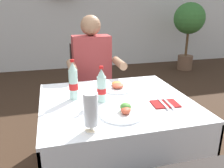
{
  "coord_description": "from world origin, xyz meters",
  "views": [
    {
      "loc": [
        -0.45,
        -1.31,
        1.35
      ],
      "look_at": [
        -0.05,
        0.2,
        0.81
      ],
      "focal_mm": 37.38,
      "sensor_mm": 36.0,
      "label": 1
    }
  ],
  "objects": [
    {
      "name": "beer_glass_left",
      "position": [
        -0.28,
        -0.26,
        0.84
      ],
      "size": [
        0.07,
        0.07,
        0.21
      ],
      "color": "white",
      "rests_on": "main_dining_table"
    },
    {
      "name": "napkin_cutlery_set",
      "position": [
        0.24,
        -0.06,
        0.74
      ],
      "size": [
        0.18,
        0.19,
        0.01
      ],
      "color": "maroon",
      "rests_on": "main_dining_table"
    },
    {
      "name": "potted_plant_corner",
      "position": [
        2.37,
        3.09,
        0.98
      ],
      "size": [
        0.64,
        0.64,
        1.4
      ],
      "color": "brown",
      "rests_on": "ground"
    },
    {
      "name": "chair_far_diner_seat",
      "position": [
        -0.05,
        0.95,
        0.55
      ],
      "size": [
        0.44,
        0.5,
        0.97
      ],
      "color": "black",
      "rests_on": "ground"
    },
    {
      "name": "cola_bottle_primary",
      "position": [
        -0.15,
        0.09,
        0.84
      ],
      "size": [
        0.06,
        0.06,
        0.24
      ],
      "color": "silver",
      "rests_on": "main_dining_table"
    },
    {
      "name": "back_wall",
      "position": [
        0.0,
        3.9,
        1.4
      ],
      "size": [
        11.0,
        0.12,
        2.8
      ],
      "primitive_type": "cube",
      "color": "silver",
      "rests_on": "ground"
    },
    {
      "name": "seated_diner_far",
      "position": [
        -0.07,
        0.84,
        0.71
      ],
      "size": [
        0.5,
        0.46,
        1.26
      ],
      "color": "#282D42",
      "rests_on": "ground"
    },
    {
      "name": "main_dining_table",
      "position": [
        -0.05,
        0.1,
        0.56
      ],
      "size": [
        1.0,
        0.92,
        0.73
      ],
      "color": "white",
      "rests_on": "ground"
    },
    {
      "name": "cola_bottle_secondary",
      "position": [
        -0.32,
        0.19,
        0.86
      ],
      "size": [
        0.06,
        0.06,
        0.28
      ],
      "color": "silver",
      "rests_on": "main_dining_table"
    },
    {
      "name": "plate_far_diner",
      "position": [
        0.02,
        0.31,
        0.75
      ],
      "size": [
        0.26,
        0.26,
        0.04
      ],
      "color": "white",
      "rests_on": "main_dining_table"
    },
    {
      "name": "plate_near_camera",
      "position": [
        -0.07,
        -0.13,
        0.75
      ],
      "size": [
        0.26,
        0.26,
        0.06
      ],
      "color": "white",
      "rests_on": "main_dining_table"
    }
  ]
}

